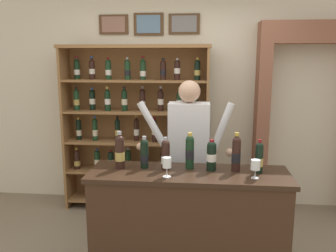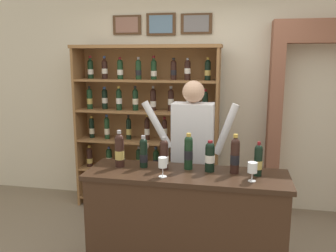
{
  "view_description": "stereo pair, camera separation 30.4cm",
  "coord_description": "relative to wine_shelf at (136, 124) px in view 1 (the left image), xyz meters",
  "views": [
    {
      "loc": [
        0.27,
        -2.78,
        1.89
      ],
      "look_at": [
        -0.02,
        0.19,
        1.3
      ],
      "focal_mm": 37.55,
      "sensor_mm": 36.0,
      "label": 1
    },
    {
      "loc": [
        0.57,
        -2.73,
        1.89
      ],
      "look_at": [
        -0.02,
        0.19,
        1.3
      ],
      "focal_mm": 37.55,
      "sensor_mm": 36.0,
      "label": 2
    }
  ],
  "objects": [
    {
      "name": "back_wall",
      "position": [
        0.54,
        0.33,
        0.57
      ],
      "size": [
        12.0,
        0.19,
        3.3
      ],
      "color": "beige",
      "rests_on": "ground"
    },
    {
      "name": "wine_shelf",
      "position": [
        0.0,
        0.0,
        0.0
      ],
      "size": [
        1.8,
        0.37,
        2.03
      ],
      "color": "olive",
      "rests_on": "ground"
    },
    {
      "name": "archway_doorway",
      "position": [
        2.08,
        0.2,
        0.21
      ],
      "size": [
        1.26,
        0.45,
        2.29
      ],
      "color": "brown",
      "rests_on": "ground"
    },
    {
      "name": "tasting_counter",
      "position": [
        0.71,
        -1.42,
        -0.6
      ],
      "size": [
        1.66,
        0.52,
        0.95
      ],
      "color": "#382316",
      "rests_on": "ground"
    },
    {
      "name": "shopkeeper",
      "position": [
        0.68,
        -0.83,
        -0.05
      ],
      "size": [
        0.97,
        0.22,
        1.67
      ],
      "color": "#2D3347",
      "rests_on": "ground"
    },
    {
      "name": "tasting_bottle_vin_santo",
      "position": [
        0.12,
        -1.37,
        0.02
      ],
      "size": [
        0.08,
        0.08,
        0.32
      ],
      "color": "black",
      "rests_on": "tasting_counter"
    },
    {
      "name": "tasting_bottle_bianco",
      "position": [
        0.32,
        -1.34,
        0.0
      ],
      "size": [
        0.07,
        0.07,
        0.28
      ],
      "color": "black",
      "rests_on": "tasting_counter"
    },
    {
      "name": "tasting_bottle_brunello",
      "position": [
        0.51,
        -1.36,
        0.0
      ],
      "size": [
        0.07,
        0.07,
        0.28
      ],
      "color": "black",
      "rests_on": "tasting_counter"
    },
    {
      "name": "tasting_bottle_riserva",
      "position": [
        0.71,
        -1.31,
        0.03
      ],
      "size": [
        0.07,
        0.07,
        0.31
      ],
      "color": "black",
      "rests_on": "tasting_counter"
    },
    {
      "name": "tasting_bottle_chianti",
      "position": [
        0.89,
        -1.34,
        0.01
      ],
      "size": [
        0.08,
        0.08,
        0.26
      ],
      "color": "black",
      "rests_on": "tasting_counter"
    },
    {
      "name": "tasting_bottle_grappa",
      "position": [
        1.1,
        -1.34,
        0.03
      ],
      "size": [
        0.07,
        0.07,
        0.33
      ],
      "color": "black",
      "rests_on": "tasting_counter"
    },
    {
      "name": "tasting_bottle_rosso",
      "position": [
        1.28,
        -1.37,
        0.0
      ],
      "size": [
        0.07,
        0.07,
        0.28
      ],
      "color": "black",
      "rests_on": "tasting_counter"
    },
    {
      "name": "wine_glass_right",
      "position": [
        0.54,
        -1.55,
        -0.02
      ],
      "size": [
        0.07,
        0.07,
        0.16
      ],
      "color": "silver",
      "rests_on": "tasting_counter"
    },
    {
      "name": "wine_glass_spare",
      "position": [
        1.23,
        -1.52,
        -0.02
      ],
      "size": [
        0.07,
        0.07,
        0.15
      ],
      "color": "silver",
      "rests_on": "tasting_counter"
    }
  ]
}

